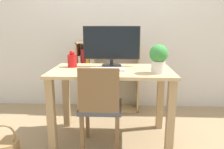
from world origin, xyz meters
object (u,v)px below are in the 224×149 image
keyboard (107,69)px  vase (72,60)px  chair (100,105)px  basket (6,147)px  monitor (111,45)px  potted_plant (159,57)px  bookshelf (97,80)px

keyboard → vase: size_ratio=1.95×
chair → basket: 0.96m
monitor → potted_plant: bearing=-36.0°
vase → bookshelf: 0.86m
monitor → bookshelf: size_ratio=0.62×
keyboard → basket: size_ratio=1.12×
monitor → vase: monitor is taller
chair → basket: size_ratio=2.70×
potted_plant → chair: potted_plant is taller
monitor → potted_plant: monitor is taller
monitor → bookshelf: monitor is taller
monitor → chair: bearing=-102.5°
potted_plant → basket: 1.64m
monitor → basket: size_ratio=1.93×
keyboard → basket: keyboard is taller
chair → bookshelf: bookshelf is taller
keyboard → chair: (-0.05, -0.19, -0.31)m
monitor → vase: size_ratio=3.36×
monitor → basket: monitor is taller
bookshelf → basket: (-0.71, -1.21, -0.35)m
chair → bookshelf: bearing=90.8°
vase → potted_plant: size_ratio=0.67×
monitor → potted_plant: size_ratio=2.26×
bookshelf → basket: size_ratio=3.11×
monitor → basket: 1.43m
keyboard → potted_plant: potted_plant is taller
vase → chair: bearing=-44.8°
potted_plant → bookshelf: size_ratio=0.27×
vase → basket: size_ratio=0.58×
potted_plant → basket: (-1.41, -0.22, -0.82)m
monitor → vase: bearing=-170.0°
keyboard → potted_plant: 0.51m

